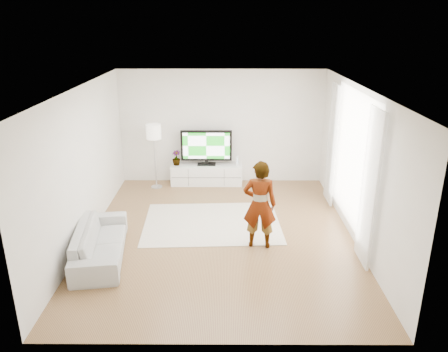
{
  "coord_description": "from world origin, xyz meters",
  "views": [
    {
      "loc": [
        0.1,
        -7.5,
        3.92
      ],
      "look_at": [
        0.07,
        0.4,
        1.06
      ],
      "focal_mm": 35.0,
      "sensor_mm": 36.0,
      "label": 1
    }
  ],
  "objects_px": {
    "television": "(206,146)",
    "player": "(260,205)",
    "rug": "(212,223)",
    "floor_lamp": "(154,135)",
    "sofa": "(100,242)",
    "media_console": "(207,174)"
  },
  "relations": [
    {
      "from": "rug",
      "to": "sofa",
      "type": "distance_m",
      "value": 2.33
    },
    {
      "from": "television",
      "to": "rug",
      "type": "relative_size",
      "value": 0.46
    },
    {
      "from": "floor_lamp",
      "to": "player",
      "type": "bearing_deg",
      "value": -51.99
    },
    {
      "from": "television",
      "to": "rug",
      "type": "distance_m",
      "value": 2.49
    },
    {
      "from": "player",
      "to": "rug",
      "type": "bearing_deg",
      "value": -41.11
    },
    {
      "from": "sofa",
      "to": "media_console",
      "type": "bearing_deg",
      "value": -33.53
    },
    {
      "from": "floor_lamp",
      "to": "rug",
      "type": "bearing_deg",
      "value": -54.68
    },
    {
      "from": "television",
      "to": "floor_lamp",
      "type": "height_order",
      "value": "floor_lamp"
    },
    {
      "from": "rug",
      "to": "floor_lamp",
      "type": "xyz_separation_m",
      "value": [
        -1.43,
        2.01,
        1.33
      ]
    },
    {
      "from": "media_console",
      "to": "rug",
      "type": "distance_m",
      "value": 2.29
    },
    {
      "from": "television",
      "to": "sofa",
      "type": "distance_m",
      "value": 4.05
    },
    {
      "from": "player",
      "to": "sofa",
      "type": "height_order",
      "value": "player"
    },
    {
      "from": "media_console",
      "to": "television",
      "type": "xyz_separation_m",
      "value": [
        0.0,
        0.03,
        0.72
      ]
    },
    {
      "from": "player",
      "to": "floor_lamp",
      "type": "xyz_separation_m",
      "value": [
        -2.31,
        2.95,
        0.51
      ]
    },
    {
      "from": "media_console",
      "to": "television",
      "type": "distance_m",
      "value": 0.72
    },
    {
      "from": "television",
      "to": "player",
      "type": "distance_m",
      "value": 3.41
    },
    {
      "from": "sofa",
      "to": "floor_lamp",
      "type": "height_order",
      "value": "floor_lamp"
    },
    {
      "from": "sofa",
      "to": "television",
      "type": "bearing_deg",
      "value": -33.36
    },
    {
      "from": "media_console",
      "to": "floor_lamp",
      "type": "xyz_separation_m",
      "value": [
        -1.23,
        -0.25,
        1.09
      ]
    },
    {
      "from": "rug",
      "to": "sofa",
      "type": "xyz_separation_m",
      "value": [
        -1.89,
        -1.33,
        0.28
      ]
    },
    {
      "from": "rug",
      "to": "floor_lamp",
      "type": "bearing_deg",
      "value": 125.32
    },
    {
      "from": "media_console",
      "to": "sofa",
      "type": "relative_size",
      "value": 0.88
    }
  ]
}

